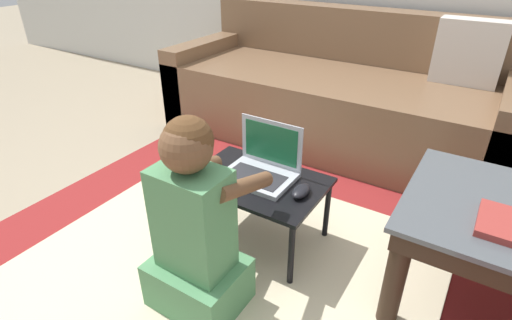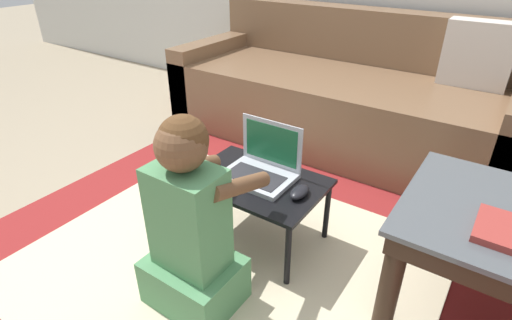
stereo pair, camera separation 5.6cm
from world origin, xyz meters
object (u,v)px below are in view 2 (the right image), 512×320
at_px(couch, 344,96).
at_px(person_seated, 191,229).
at_px(laptop, 261,168).
at_px(computer_mouse, 300,192).
at_px(laptop_desk, 257,186).

distance_m(couch, person_seated, 1.64).
xyz_separation_m(couch, laptop, (0.13, -1.18, 0.06)).
height_order(couch, computer_mouse, couch).
relative_size(laptop_desk, laptop, 1.92).
bearing_deg(couch, person_seated, -84.86).
distance_m(couch, laptop_desk, 1.22).
bearing_deg(computer_mouse, laptop_desk, 178.88).
bearing_deg(laptop, couch, 96.26).
distance_m(laptop_desk, laptop, 0.08).
bearing_deg(laptop_desk, laptop, 91.73).
relative_size(couch, computer_mouse, 19.66).
bearing_deg(computer_mouse, person_seated, -114.70).
distance_m(computer_mouse, person_seated, 0.46).
height_order(couch, laptop, couch).
xyz_separation_m(computer_mouse, person_seated, (-0.19, -0.41, 0.01)).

